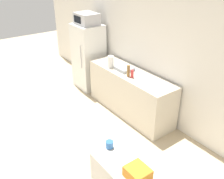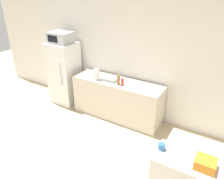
% 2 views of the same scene
% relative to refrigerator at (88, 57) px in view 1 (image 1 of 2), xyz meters
% --- Properties ---
extents(wall_back, '(8.00, 0.06, 2.60)m').
position_rel_refrigerator_xyz_m(wall_back, '(1.45, 0.41, 0.53)').
color(wall_back, white).
rests_on(wall_back, ground_plane).
extents(refrigerator, '(0.67, 0.61, 1.54)m').
position_rel_refrigerator_xyz_m(refrigerator, '(0.00, 0.00, 0.00)').
color(refrigerator, white).
rests_on(refrigerator, ground_plane).
extents(microwave, '(0.53, 0.42, 0.25)m').
position_rel_refrigerator_xyz_m(microwave, '(-0.00, -0.00, 0.90)').
color(microwave, '#BCBCC1').
rests_on(microwave, refrigerator).
extents(counter, '(2.04, 0.60, 0.89)m').
position_rel_refrigerator_xyz_m(counter, '(1.51, 0.04, -0.33)').
color(counter, beige).
rests_on(counter, ground_plane).
extents(sink_basin, '(0.33, 0.29, 0.06)m').
position_rel_refrigerator_xyz_m(sink_basin, '(1.34, 0.02, 0.15)').
color(sink_basin, '#9EA3A8').
rests_on(sink_basin, counter).
extents(bottle_tall, '(0.06, 0.06, 0.22)m').
position_rel_refrigerator_xyz_m(bottle_tall, '(1.62, -0.11, 0.23)').
color(bottle_tall, olive).
rests_on(bottle_tall, counter).
extents(bottle_short, '(0.06, 0.06, 0.15)m').
position_rel_refrigerator_xyz_m(bottle_short, '(1.70, -0.09, 0.20)').
color(bottle_short, red).
rests_on(bottle_short, counter).
extents(basket, '(0.23, 0.21, 0.11)m').
position_rel_refrigerator_xyz_m(basket, '(3.60, -1.64, 0.24)').
color(basket, orange).
rests_on(basket, shelf_cabinet).
extents(jar, '(0.09, 0.09, 0.08)m').
position_rel_refrigerator_xyz_m(jar, '(3.08, -1.60, 0.22)').
color(jar, '#336BB2').
rests_on(jar, shelf_cabinet).
extents(paper_towel_roll, '(0.12, 0.12, 0.24)m').
position_rel_refrigerator_xyz_m(paper_towel_roll, '(1.06, -0.12, 0.24)').
color(paper_towel_roll, white).
rests_on(paper_towel_roll, counter).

